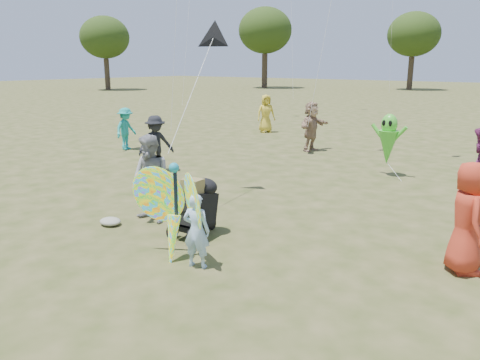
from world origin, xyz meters
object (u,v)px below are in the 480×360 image
object	(u,v)px
child_girl	(196,231)
crowd_i	(126,129)
crowd_g	(266,114)
butterfly_kite	(174,211)
crowd_a	(468,218)
adult_man	(151,179)
crowd_d	(311,126)
crowd_e	(480,176)
crowd_b	(156,144)
jogging_stroller	(197,204)
alien_kite	(388,142)

from	to	relation	value
child_girl	crowd_i	bearing A→B (deg)	-51.88
crowd_i	crowd_g	bearing A→B (deg)	-24.58
child_girl	butterfly_kite	size ratio (longest dim) A/B	0.66
crowd_a	crowd_g	bearing A→B (deg)	16.60
crowd_a	crowd_g	size ratio (longest dim) A/B	1.00
butterfly_kite	adult_man	bearing A→B (deg)	148.84
crowd_g	adult_man	bearing A→B (deg)	-119.60
crowd_d	crowd_e	distance (m)	8.14
adult_man	crowd_e	world-z (taller)	crowd_e
adult_man	crowd_g	distance (m)	12.79
child_girl	crowd_d	world-z (taller)	crowd_d
child_girl	butterfly_kite	world-z (taller)	butterfly_kite
child_girl	crowd_b	xyz separation A→B (m)	(-5.46, 4.15, 0.23)
crowd_e	crowd_i	size ratio (longest dim) A/B	1.27
child_girl	crowd_g	bearing A→B (deg)	-77.99
crowd_a	butterfly_kite	xyz separation A→B (m)	(-3.80, -2.34, -0.05)
crowd_b	jogging_stroller	bearing A→B (deg)	-101.30
alien_kite	crowd_a	bearing A→B (deg)	-58.82
alien_kite	butterfly_kite	bearing A→B (deg)	-94.06
crowd_d	alien_kite	distance (m)	4.11
crowd_i	alien_kite	size ratio (longest dim) A/B	0.87
adult_man	crowd_a	world-z (taller)	adult_man
crowd_a	jogging_stroller	world-z (taller)	crowd_a
crowd_d	alien_kite	xyz separation A→B (m)	(3.57, -2.05, 0.08)
child_girl	crowd_g	distance (m)	14.71
crowd_e	butterfly_kite	xyz separation A→B (m)	(-3.46, -4.84, -0.17)
crowd_i	jogging_stroller	world-z (taller)	crowd_i
crowd_i	jogging_stroller	bearing A→B (deg)	-133.08
crowd_g	jogging_stroller	distance (m)	13.38
jogging_stroller	alien_kite	world-z (taller)	alien_kite
crowd_b	crowd_g	bearing A→B (deg)	36.77
crowd_d	crowd_g	distance (m)	4.90
child_girl	butterfly_kite	bearing A→B (deg)	-21.06
crowd_e	crowd_g	size ratio (longest dim) A/B	1.14
child_girl	crowd_d	size ratio (longest dim) A/B	0.67
crowd_e	alien_kite	bearing A→B (deg)	-141.47
crowd_d	crowd_e	size ratio (longest dim) A/B	0.92
crowd_d	crowd_g	size ratio (longest dim) A/B	1.04
adult_man	crowd_i	xyz separation A→B (m)	(-6.84, 4.89, -0.11)
crowd_b	alien_kite	xyz separation A→B (m)	(5.51, 3.59, 0.15)
crowd_a	crowd_b	bearing A→B (deg)	48.78
crowd_g	crowd_e	bearing A→B (deg)	-90.90
child_girl	jogging_stroller	bearing A→B (deg)	-65.92
crowd_g	butterfly_kite	size ratio (longest dim) A/B	0.96
child_girl	alien_kite	world-z (taller)	alien_kite
adult_man	crowd_a	distance (m)	5.63
adult_man	jogging_stroller	bearing A→B (deg)	0.12
crowd_e	child_girl	bearing A→B (deg)	-38.09
butterfly_kite	crowd_d	bearing A→B (deg)	107.16
crowd_b	crowd_i	bearing A→B (deg)	86.89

